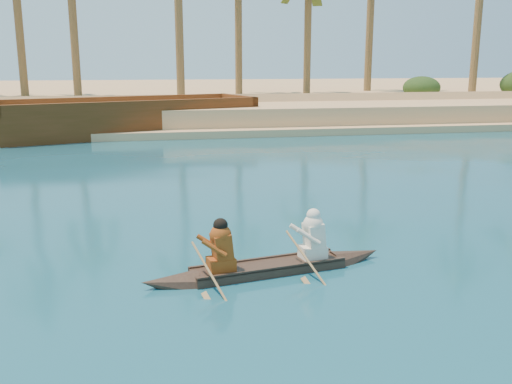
{
  "coord_description": "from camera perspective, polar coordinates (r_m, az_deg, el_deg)",
  "views": [
    {
      "loc": [
        5.97,
        -4.99,
        3.6
      ],
      "look_at": [
        8.19,
        6.29,
        0.97
      ],
      "focal_mm": 40.0,
      "sensor_mm": 36.0,
      "label": 1
    }
  ],
  "objects": [
    {
      "name": "canoe",
      "position": [
        10.0,
        1.24,
        -6.77
      ],
      "size": [
        4.49,
        1.39,
        1.23
      ],
      "rotation": [
        0.0,
        0.0,
        0.18
      ],
      "color": "#392A1F",
      "rests_on": "ground"
    },
    {
      "name": "shrub_cluster",
      "position": [
        37.05,
        -20.61,
        8.36
      ],
      "size": [
        100.0,
        6.0,
        2.4
      ],
      "primitive_type": null,
      "color": "#183814",
      "rests_on": "ground"
    },
    {
      "name": "sandy_embankment",
      "position": [
        52.31,
        -17.88,
        8.9
      ],
      "size": [
        150.0,
        51.0,
        1.5
      ],
      "color": "tan",
      "rests_on": "ground"
    },
    {
      "name": "barge_mid",
      "position": [
        29.85,
        -12.65,
        7.08
      ],
      "size": [
        13.41,
        7.77,
        2.12
      ],
      "rotation": [
        0.0,
        0.0,
        0.3
      ],
      "color": "#5C2B13",
      "rests_on": "ground"
    }
  ]
}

